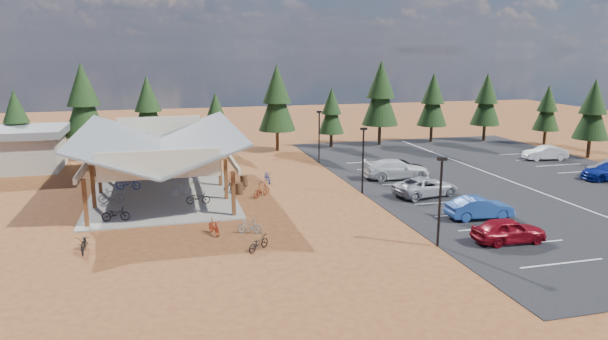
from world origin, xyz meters
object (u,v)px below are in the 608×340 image
Objects in this scene: bike_2 at (128,183)px; bike_16 at (235,185)px; car_4 at (401,167)px; bike_pavilion at (160,143)px; bike_6 at (186,173)px; bike_12 at (258,243)px; bike_1 at (111,196)px; car_3 at (396,169)px; lamp_post_1 at (363,156)px; car_2 at (426,187)px; bike_4 at (198,198)px; trash_bin_0 at (239,189)px; car_0 at (509,230)px; bike_13 at (250,226)px; bike_15 at (262,190)px; bike_8 at (84,243)px; car_9 at (545,153)px; bike_11 at (214,227)px; bike_0 at (116,214)px; bike_3 at (150,164)px; lamp_post_0 at (440,196)px; bike_14 at (267,177)px; bike_5 at (182,189)px; outbuilding at (2,149)px; bike_7 at (171,171)px; lamp_post_2 at (319,133)px; trash_bin_1 at (244,181)px.

bike_2 is 8.43m from bike_16.
bike_2 is 23.24m from car_4.
bike_pavilion is 6.73m from bike_16.
bike_6 is 18.54m from bike_12.
car_3 is (23.08, 2.13, 0.22)m from bike_1.
lamp_post_1 reaches higher than car_2.
bike_pavilion is at bearing 59.04° from car_2.
bike_6 is at bearing 10.19° from bike_4.
trash_bin_0 is 0.21× the size of car_0.
bike_15 is (2.22, 8.13, 0.08)m from bike_13.
car_9 reaches higher than bike_8.
lamp_post_1 is 5.71× the size of trash_bin_0.
bike_1 is 10.65m from bike_11.
bike_3 is at bearing -1.28° from bike_0.
lamp_post_0 reaches higher than bike_14.
car_3 is at bearing -12.86° from car_2.
bike_8 is 9.57m from bike_12.
car_2 is (17.94, -4.59, 0.19)m from bike_5.
bike_8 is at bearing 85.22° from bike_15.
bike_pavilion is at bearing -25.44° from bike_12.
car_0 is at bearing 179.17° from bike_15.
bike_2 reaches higher than bike_3.
bike_3 is at bearing 72.09° from car_3.
bike_16 is at bearing -33.47° from outbuilding.
outbuilding is 5.83× the size of bike_6.
bike_11 is at bearing 95.12° from car_2.
bike_7 is at bearing 123.90° from trash_bin_0.
lamp_post_2 is 3.32× the size of bike_13.
car_0 is (16.25, -5.74, 0.28)m from bike_11.
bike_0 is at bearing 152.76° from lamp_post_0.
lamp_post_1 reaches higher than bike_0.
bike_pavilion is 10.56× the size of bike_16.
bike_15 is 2.75m from bike_16.
lamp_post_1 is 3.03× the size of bike_4.
bike_0 is 8.19m from bike_2.
bike_2 reaches higher than bike_4.
car_0 is (21.79, -17.92, 0.16)m from bike_2.
car_0 is at bearing -132.15° from bike_6.
outbuilding reaches higher than car_2.
bike_pavilion is 10.65× the size of bike_1.
bike_7 is at bearing -26.39° from bike_2.
bike_0 reaches higher than trash_bin_1.
lamp_post_2 is at bearing 43.54° from bike_14.
bike_1 is at bearing 69.81° from car_2.
bike_3 is 0.87× the size of bike_4.
bike_1 is 1.07× the size of bike_12.
bike_1 is at bearing 80.24° from bike_4.
bike_2 is 14.70m from bike_13.
bike_2 is (-17.58, 17.41, -2.38)m from lamp_post_0.
car_0 reaches higher than bike_14.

